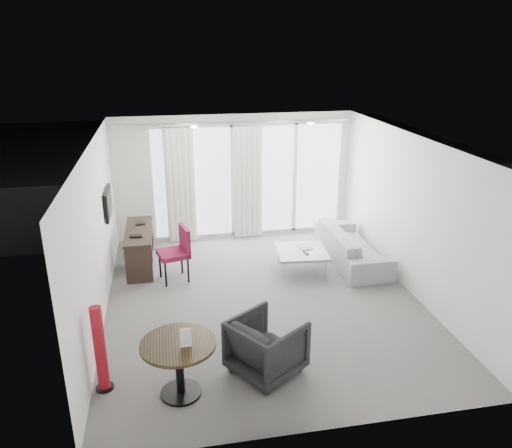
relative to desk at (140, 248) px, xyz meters
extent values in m
cube|color=slate|center=(2.00, -1.69, -0.36)|extent=(5.00, 6.00, 0.00)
cube|color=white|center=(2.00, -1.69, 2.24)|extent=(5.00, 6.00, 0.00)
cube|color=silver|center=(-0.50, -1.69, 0.94)|extent=(0.00, 6.00, 2.60)
cube|color=silver|center=(4.50, -1.69, 0.94)|extent=(0.00, 6.00, 2.60)
cube|color=silver|center=(2.00, -4.69, 0.94)|extent=(5.00, 0.00, 2.60)
cylinder|color=#FFE0B2|center=(1.10, -0.09, 2.23)|extent=(0.12, 0.12, 0.02)
cylinder|color=#FFE0B2|center=(3.20, -0.09, 2.23)|extent=(0.12, 0.12, 0.02)
cylinder|color=maroon|center=(-0.35, -3.52, 0.20)|extent=(0.26, 0.26, 1.13)
imported|color=black|center=(1.67, -3.55, 0.01)|extent=(1.13, 1.13, 0.75)
imported|color=gray|center=(3.97, -0.52, -0.05)|extent=(0.84, 2.15, 0.63)
cube|color=#4D4D50|center=(2.30, 2.81, -0.42)|extent=(5.60, 3.00, 0.12)
camera|label=1|loc=(0.53, -8.81, 3.66)|focal=35.00mm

